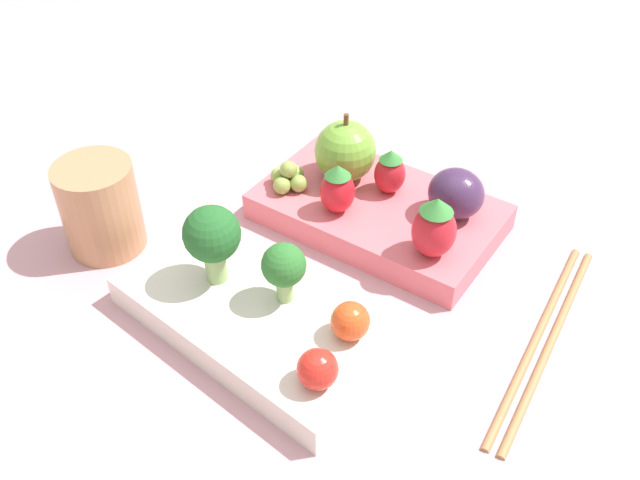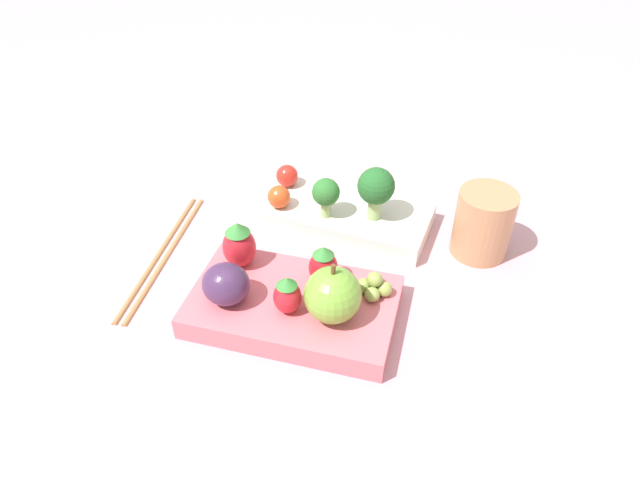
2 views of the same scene
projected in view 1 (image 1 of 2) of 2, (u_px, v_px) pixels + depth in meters
ground_plane at (324, 280)px, 0.54m from camera, size 4.00×4.00×0.00m
bento_box_savoury at (251, 321)px, 0.50m from camera, size 0.21×0.12×0.02m
bento_box_fruit at (378, 212)px, 0.59m from camera, size 0.20×0.12×0.02m
broccoli_floret_0 at (212, 237)px, 0.49m from camera, size 0.04×0.04×0.06m
broccoli_floret_1 at (278, 264)px, 0.48m from camera, size 0.03×0.03×0.05m
cherry_tomato_0 at (318, 369)px, 0.43m from camera, size 0.03×0.03×0.03m
cherry_tomato_1 at (350, 321)px, 0.46m from camera, size 0.03×0.03×0.03m
apple at (345, 151)px, 0.59m from camera, size 0.05×0.05×0.06m
strawberry_0 at (338, 189)px, 0.56m from camera, size 0.03×0.03×0.04m
strawberry_1 at (434, 228)px, 0.52m from camera, size 0.03×0.03×0.05m
strawberry_2 at (395, 174)px, 0.58m from camera, size 0.03×0.03×0.04m
plum at (456, 193)px, 0.56m from camera, size 0.04×0.04×0.04m
grape_cluster at (289, 178)px, 0.59m from camera, size 0.03×0.03×0.03m
drinking_cup at (100, 207)px, 0.55m from camera, size 0.06×0.06×0.07m
chopsticks_pair at (544, 338)px, 0.50m from camera, size 0.03×0.21×0.01m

